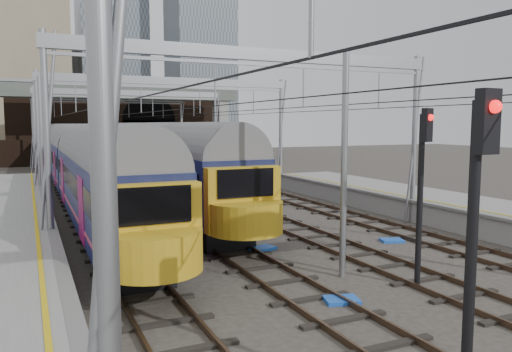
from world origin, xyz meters
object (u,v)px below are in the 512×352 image
signal_near_left (476,222)px  train_main (107,148)px  train_second (73,157)px  signal_near_centre (422,177)px

signal_near_left → train_main: bearing=85.7°
train_main → train_second: size_ratio=1.36×
train_second → signal_near_centre: bearing=-73.8°
train_second → signal_near_left: signal_near_left is taller
signal_near_left → signal_near_centre: size_ratio=1.01×
train_main → train_second: train_main is taller
signal_near_left → signal_near_centre: signal_near_left is taller
signal_near_left → signal_near_centre: bearing=50.0°
signal_near_centre → train_main: bearing=75.4°
train_main → signal_near_left: size_ratio=12.35×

